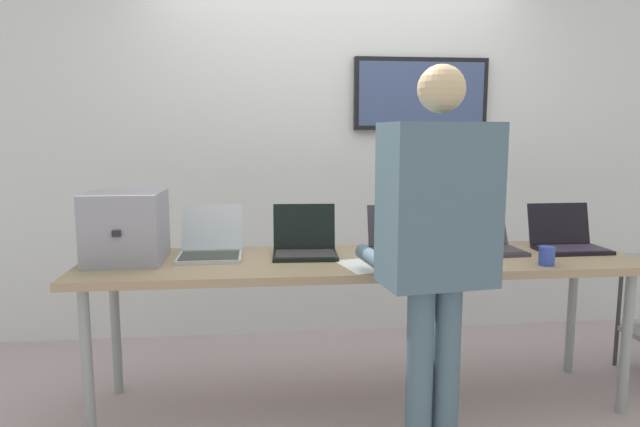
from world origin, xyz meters
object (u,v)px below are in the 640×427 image
(laptop_station_0, at_px, (211,245))
(laptop_station_3, at_px, (483,241))
(person, at_px, (436,234))
(coffee_mug, at_px, (547,256))
(laptop_station_1, at_px, (305,244))
(laptop_station_4, at_px, (567,239))
(equipment_box, at_px, (126,227))
(workbench, at_px, (362,268))
(laptop_station_2, at_px, (399,242))

(laptop_station_0, xyz_separation_m, laptop_station_3, (1.46, -0.02, -0.00))
(person, distance_m, coffee_mug, 0.79)
(laptop_station_1, height_order, laptop_station_4, laptop_station_1)
(laptop_station_1, bearing_deg, person, -56.66)
(laptop_station_0, distance_m, laptop_station_4, 1.94)
(equipment_box, height_order, laptop_station_1, equipment_box)
(workbench, height_order, laptop_station_0, laptop_station_0)
(laptop_station_0, relative_size, coffee_mug, 3.96)
(coffee_mug, bearing_deg, person, -151.22)
(laptop_station_2, bearing_deg, laptop_station_0, 179.68)
(person, bearing_deg, laptop_station_1, 123.34)
(workbench, xyz_separation_m, equipment_box, (-1.18, 0.05, 0.23))
(laptop_station_2, xyz_separation_m, laptop_station_3, (0.46, -0.01, 0.00))
(laptop_station_2, relative_size, laptop_station_4, 1.05)
(laptop_station_4, bearing_deg, coffee_mug, -131.12)
(laptop_station_3, bearing_deg, coffee_mug, -63.65)
(workbench, relative_size, person, 1.68)
(laptop_station_0, bearing_deg, coffee_mug, -12.85)
(laptop_station_4, bearing_deg, laptop_station_1, 179.57)
(laptop_station_2, bearing_deg, laptop_station_4, -1.75)
(laptop_station_0, xyz_separation_m, coffee_mug, (1.64, -0.37, -0.01))
(workbench, bearing_deg, coffee_mug, -16.15)
(laptop_station_3, bearing_deg, laptop_station_1, -179.78)
(laptop_station_1, distance_m, laptop_station_3, 0.98)
(laptop_station_1, xyz_separation_m, laptop_station_2, (0.51, 0.02, -0.00))
(equipment_box, height_order, person, person)
(equipment_box, xyz_separation_m, laptop_station_3, (1.87, 0.06, -0.12))
(equipment_box, relative_size, coffee_mug, 4.08)
(laptop_station_0, bearing_deg, laptop_station_3, -0.78)
(laptop_station_1, bearing_deg, laptop_station_3, 0.22)
(person, bearing_deg, laptop_station_3, 55.41)
(laptop_station_2, bearing_deg, laptop_station_3, -1.75)
(equipment_box, relative_size, laptop_station_0, 1.03)
(laptop_station_0, height_order, laptop_station_2, laptop_station_0)
(coffee_mug, bearing_deg, workbench, 163.85)
(laptop_station_3, distance_m, person, 0.90)
(laptop_station_3, bearing_deg, laptop_station_2, 178.25)
(laptop_station_4, bearing_deg, equipment_box, -178.92)
(laptop_station_0, relative_size, person, 0.22)
(laptop_station_4, bearing_deg, person, -143.83)
(laptop_station_0, height_order, person, person)
(laptop_station_3, distance_m, coffee_mug, 0.40)
(workbench, height_order, equipment_box, equipment_box)
(laptop_station_0, height_order, laptop_station_1, laptop_station_1)
(equipment_box, distance_m, laptop_station_3, 1.87)
(equipment_box, relative_size, person, 0.22)
(workbench, distance_m, laptop_station_2, 0.28)
(laptop_station_4, relative_size, coffee_mug, 3.93)
(equipment_box, bearing_deg, laptop_station_1, 3.51)
(workbench, xyz_separation_m, laptop_station_4, (1.16, 0.09, 0.11))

